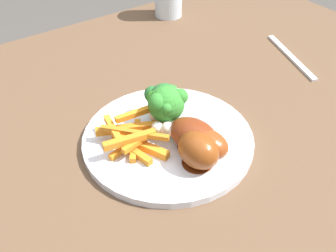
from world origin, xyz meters
The scene contains 10 objects.
dining_table centered at (0.00, 0.00, 0.65)m, with size 1.24×0.88×0.74m.
dinner_plate centered at (0.02, 0.04, 0.75)m, with size 0.27×0.27×0.01m, color silver.
broccoli_floret_front centered at (0.01, 0.02, 0.80)m, with size 0.06×0.06×0.07m.
broccoli_floret_middle centered at (0.01, 0.01, 0.79)m, with size 0.05×0.05×0.07m.
broccoli_floret_back centered at (0.00, -0.01, 0.79)m, with size 0.05×0.06×0.06m.
carrot_fries_pile centered at (0.07, 0.03, 0.77)m, with size 0.12×0.12×0.04m.
chicken_drumstick_near centered at (0.02, 0.11, 0.78)m, with size 0.06×0.11×0.05m.
chicken_drumstick_far centered at (0.01, 0.10, 0.77)m, with size 0.08×0.12×0.04m.
chicken_drumstick_extra centered at (0.01, 0.08, 0.78)m, with size 0.07×0.13×0.05m.
fork centered at (-0.34, -0.02, 0.74)m, with size 0.19×0.01×0.01m, color silver.
Camera 1 is at (0.28, 0.40, 1.15)m, focal length 40.86 mm.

